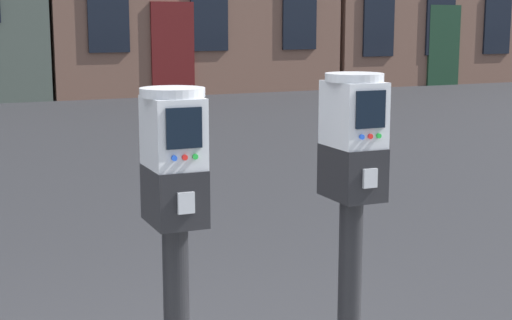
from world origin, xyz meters
TOP-DOWN VIEW (x-y plane):
  - parking_meter_near_kerb at (-0.07, -0.18)m, footprint 0.22×0.26m
  - parking_meter_twin_adjacent at (0.63, -0.18)m, footprint 0.22×0.26m

SIDE VIEW (x-z plane):
  - parking_meter_near_kerb at x=-0.07m, z-range 0.38..1.67m
  - parking_meter_twin_adjacent at x=0.63m, z-range 0.39..1.70m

